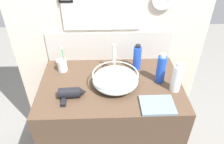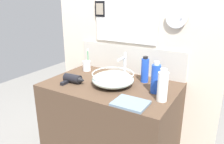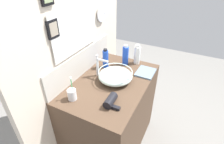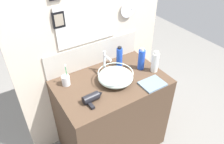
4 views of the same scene
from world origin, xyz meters
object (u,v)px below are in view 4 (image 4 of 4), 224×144
at_px(hair_drier, 93,97).
at_px(hand_towel, 152,84).
at_px(spray_bottle, 119,57).
at_px(toothbrush_cup, 66,80).
at_px(glass_bowl_sink, 115,77).
at_px(soap_dispenser, 141,59).
at_px(faucet, 105,60).
at_px(shampoo_bottle, 155,62).

bearing_deg(hair_drier, hand_towel, -10.81).
relative_size(spray_bottle, hand_towel, 0.98).
bearing_deg(toothbrush_cup, spray_bottle, 0.34).
bearing_deg(glass_bowl_sink, hair_drier, -159.35).
bearing_deg(soap_dispenser, glass_bowl_sink, -173.15).
height_order(hair_drier, spray_bottle, spray_bottle).
bearing_deg(toothbrush_cup, hand_towel, -32.32).
bearing_deg(spray_bottle, glass_bowl_sink, -131.25).
bearing_deg(hand_towel, hair_drier, 169.19).
bearing_deg(glass_bowl_sink, soap_dispenser, 6.85).
height_order(glass_bowl_sink, hand_towel, glass_bowl_sink).
distance_m(glass_bowl_sink, soap_dispenser, 0.33).
relative_size(hair_drier, soap_dispenser, 0.80).
distance_m(faucet, shampoo_bottle, 0.47).
height_order(toothbrush_cup, hand_towel, toothbrush_cup).
height_order(spray_bottle, soap_dispenser, soap_dispenser).
relative_size(soap_dispenser, shampoo_bottle, 1.05).
height_order(toothbrush_cup, shampoo_bottle, shampoo_bottle).
bearing_deg(soap_dispenser, shampoo_bottle, -50.50).
xyz_separation_m(faucet, hair_drier, (-0.29, -0.29, -0.10)).
relative_size(glass_bowl_sink, soap_dispenser, 1.39).
height_order(faucet, toothbrush_cup, faucet).
height_order(toothbrush_cup, spray_bottle, spray_bottle).
bearing_deg(hair_drier, faucet, 44.40).
bearing_deg(soap_dispenser, spray_bottle, 132.30).
height_order(shampoo_bottle, hand_towel, shampoo_bottle).
height_order(glass_bowl_sink, soap_dispenser, soap_dispenser).
distance_m(glass_bowl_sink, spray_bottle, 0.27).
height_order(glass_bowl_sink, hair_drier, glass_bowl_sink).
distance_m(faucet, toothbrush_cup, 0.41).
height_order(faucet, spray_bottle, faucet).
bearing_deg(hand_towel, toothbrush_cup, 147.68).
bearing_deg(hair_drier, glass_bowl_sink, 20.65).
bearing_deg(hand_towel, soap_dispenser, 75.28).
height_order(glass_bowl_sink, toothbrush_cup, toothbrush_cup).
bearing_deg(glass_bowl_sink, faucet, 90.00).
xyz_separation_m(glass_bowl_sink, hand_towel, (0.26, -0.22, -0.05)).
relative_size(glass_bowl_sink, hair_drier, 1.74).
bearing_deg(spray_bottle, hair_drier, -146.48).
bearing_deg(spray_bottle, hand_towel, -79.11).
bearing_deg(toothbrush_cup, faucet, -2.84).
xyz_separation_m(toothbrush_cup, hand_towel, (0.65, -0.41, -0.04)).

